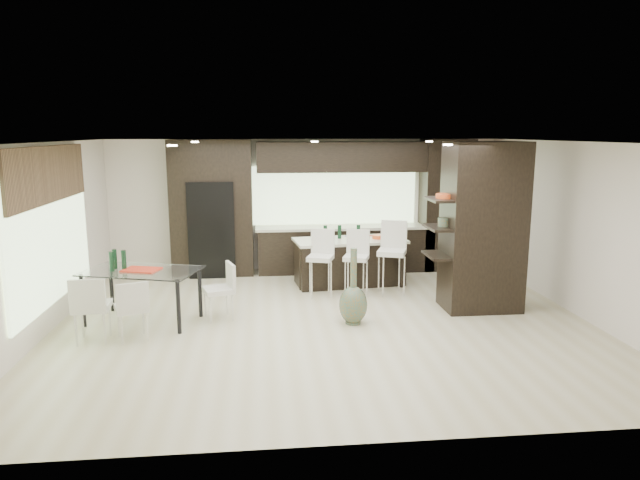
{
  "coord_description": "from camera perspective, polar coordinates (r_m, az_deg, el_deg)",
  "views": [
    {
      "loc": [
        -0.92,
        -8.26,
        2.85
      ],
      "look_at": [
        0.0,
        0.6,
        1.15
      ],
      "focal_mm": 32.0,
      "sensor_mm": 36.0,
      "label": 1
    }
  ],
  "objects": [
    {
      "name": "floor_vase",
      "position": [
        8.54,
        3.36,
        -4.65
      ],
      "size": [
        0.55,
        0.55,
        1.16
      ],
      "primitive_type": null,
      "rotation": [
        0.0,
        0.0,
        0.38
      ],
      "color": "#4B5840",
      "rests_on": "ground"
    },
    {
      "name": "ceiling",
      "position": [
        8.32,
        0.43,
        9.77
      ],
      "size": [
        8.0,
        7.0,
        0.02
      ],
      "primitive_type": "cube",
      "color": "white",
      "rests_on": "ground"
    },
    {
      "name": "ground",
      "position": [
        8.79,
        0.41,
        -8.12
      ],
      "size": [
        8.0,
        8.0,
        0.0
      ],
      "primitive_type": "plane",
      "color": "#C1B893",
      "rests_on": "ground"
    },
    {
      "name": "stool_left",
      "position": [
        9.98,
        0.04,
        -2.99
      ],
      "size": [
        0.53,
        0.53,
        0.94
      ],
      "primitive_type": "cube",
      "rotation": [
        0.0,
        0.0,
        -0.33
      ],
      "color": "beige",
      "rests_on": "ground"
    },
    {
      "name": "stool_right",
      "position": [
        10.15,
        7.17,
        -2.53
      ],
      "size": [
        0.6,
        0.6,
        1.05
      ],
      "primitive_type": "cube",
      "rotation": [
        0.0,
        0.0,
        -0.37
      ],
      "color": "beige",
      "rests_on": "ground"
    },
    {
      "name": "window_left",
      "position": [
        9.12,
        -25.31,
        0.29
      ],
      "size": [
        0.04,
        3.2,
        1.9
      ],
      "primitive_type": "cube",
      "color": "#B2D199",
      "rests_on": "left_wall"
    },
    {
      "name": "refrigerator",
      "position": [
        11.58,
        -10.7,
        1.17
      ],
      "size": [
        0.9,
        0.68,
        1.9
      ],
      "primitive_type": "cube",
      "color": "black",
      "rests_on": "ground"
    },
    {
      "name": "partition_column",
      "position": [
        9.47,
        15.98,
        1.27
      ],
      "size": [
        1.2,
        0.8,
        2.7
      ],
      "primitive_type": "cube",
      "color": "black",
      "rests_on": "ground"
    },
    {
      "name": "back_wall",
      "position": [
        11.9,
        -1.44,
        3.55
      ],
      "size": [
        8.0,
        0.02,
        2.7
      ],
      "primitive_type": "cube",
      "color": "silver",
      "rests_on": "ground"
    },
    {
      "name": "window_back",
      "position": [
        11.89,
        1.46,
        4.52
      ],
      "size": [
        3.4,
        0.04,
        1.2
      ],
      "primitive_type": "cube",
      "color": "#B2D199",
      "rests_on": "back_wall"
    },
    {
      "name": "left_wall",
      "position": [
        8.95,
        -25.96,
        0.05
      ],
      "size": [
        0.02,
        7.0,
        2.7
      ],
      "primitive_type": "cube",
      "color": "silver",
      "rests_on": "ground"
    },
    {
      "name": "stone_accent",
      "position": [
        9.0,
        -25.59,
        5.93
      ],
      "size": [
        0.08,
        3.0,
        0.8
      ],
      "primitive_type": "cube",
      "color": "brown",
      "rests_on": "left_wall"
    },
    {
      "name": "right_wall",
      "position": [
        9.73,
        24.53,
        0.95
      ],
      "size": [
        0.02,
        7.0,
        2.7
      ],
      "primitive_type": "cube",
      "color": "silver",
      "rests_on": "ground"
    },
    {
      "name": "ceiling_spots",
      "position": [
        8.57,
        0.25,
        9.66
      ],
      "size": [
        4.0,
        3.0,
        0.02
      ],
      "primitive_type": "cube",
      "color": "white",
      "rests_on": "ceiling"
    },
    {
      "name": "kitchen_island",
      "position": [
        10.8,
        2.96,
        -2.18
      ],
      "size": [
        2.15,
        1.13,
        0.86
      ],
      "primitive_type": "cube",
      "rotation": [
        0.0,
        0.0,
        0.12
      ],
      "color": "black",
      "rests_on": "ground"
    },
    {
      "name": "chair_end",
      "position": [
        8.91,
        -10.1,
        -5.33
      ],
      "size": [
        0.54,
        0.54,
        0.8
      ],
      "primitive_type": "cube",
      "rotation": [
        0.0,
        0.0,
        1.87
      ],
      "color": "beige",
      "rests_on": "ground"
    },
    {
      "name": "dining_table",
      "position": [
        9.06,
        -17.29,
        -5.37
      ],
      "size": [
        1.87,
        1.38,
        0.8
      ],
      "primitive_type": "cube",
      "rotation": [
        0.0,
        0.0,
        -0.3
      ],
      "color": "white",
      "rests_on": "ground"
    },
    {
      "name": "chair_near",
      "position": [
        8.35,
        -18.3,
        -6.85
      ],
      "size": [
        0.55,
        0.55,
        0.79
      ],
      "primitive_type": "cube",
      "rotation": [
        0.0,
        0.0,
        0.35
      ],
      "color": "beige",
      "rests_on": "ground"
    },
    {
      "name": "chair_far",
      "position": [
        8.45,
        -21.82,
        -6.63
      ],
      "size": [
        0.5,
        0.5,
        0.86
      ],
      "primitive_type": "cube",
      "rotation": [
        0.0,
        0.0,
        0.07
      ],
      "color": "beige",
      "rests_on": "ground"
    },
    {
      "name": "back_cabinetry",
      "position": [
        11.62,
        1.15,
        3.38
      ],
      "size": [
        6.8,
        0.68,
        2.7
      ],
      "primitive_type": "cube",
      "color": "black",
      "rests_on": "ground"
    },
    {
      "name": "bench",
      "position": [
        11.01,
        5.11,
        -2.88
      ],
      "size": [
        1.42,
        0.89,
        0.51
      ],
      "primitive_type": "cube",
      "rotation": [
        0.0,
        0.0,
        -0.31
      ],
      "color": "black",
      "rests_on": "ground"
    },
    {
      "name": "stool_mid",
      "position": [
        10.07,
        3.62,
        -2.94
      ],
      "size": [
        0.52,
        0.52,
        0.92
      ],
      "primitive_type": "cube",
      "rotation": [
        0.0,
        0.0,
        -0.33
      ],
      "color": "beige",
      "rests_on": "ground"
    }
  ]
}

